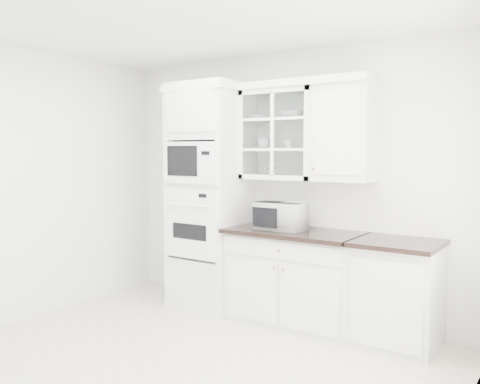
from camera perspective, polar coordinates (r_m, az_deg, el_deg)
The scene contains 13 objects.
ground at distance 4.23m, azimuth -7.40°, elevation -18.83°, with size 4.00×3.50×0.01m, color beige.
room_shell at distance 4.21m, azimuth -3.71°, elevation 5.90°, with size 4.00×3.50×2.70m.
oven_column at distance 5.47m, azimuth -3.41°, elevation -0.48°, with size 0.76×0.68×2.40m.
base_cabinet_run at distance 5.06m, azimuth 6.20°, elevation -9.40°, with size 1.32×0.67×0.92m.
extra_base_cabinet at distance 4.68m, azimuth 17.22°, elevation -10.73°, with size 0.72×0.67×0.92m.
upper_cabinet_glass at distance 5.15m, azimuth 4.61°, elevation 6.44°, with size 0.80×0.33×0.90m.
upper_cabinet_solid at distance 4.85m, azimuth 11.57°, elevation 6.48°, with size 0.55×0.33×0.90m, color white.
crown_molding at distance 5.22m, azimuth 3.49°, elevation 11.76°, with size 2.14×0.38×0.07m, color white.
countertop_microwave at distance 4.98m, azimuth 4.66°, elevation -2.66°, with size 0.47×0.39×0.27m, color white.
bowl_a at distance 5.27m, azimuth 2.42°, elevation 8.41°, with size 0.19×0.19×0.05m, color white.
bowl_b at distance 5.11m, azimuth 5.85°, elevation 8.63°, with size 0.22×0.22×0.07m, color white.
cup_a at distance 5.25m, azimuth 2.79°, elevation 5.45°, with size 0.13×0.13×0.10m, color white.
cup_b at distance 5.10m, azimuth 5.52°, elevation 5.39°, with size 0.10×0.10×0.09m, color white.
Camera 1 is at (2.61, -2.87, 1.68)m, focal length 38.00 mm.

